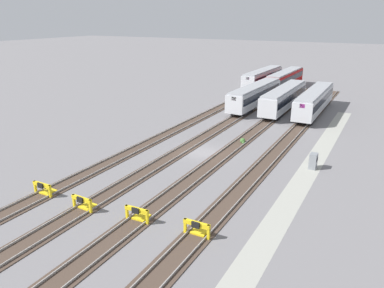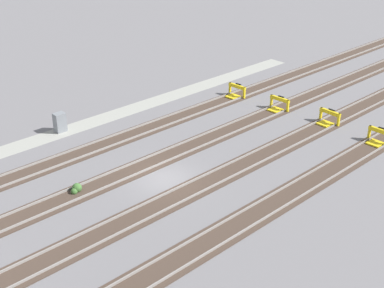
{
  "view_description": "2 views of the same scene",
  "coord_description": "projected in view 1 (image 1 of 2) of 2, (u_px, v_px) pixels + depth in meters",
  "views": [
    {
      "loc": [
        -35.24,
        -17.61,
        14.47
      ],
      "look_at": [
        -2.62,
        0.0,
        1.8
      ],
      "focal_mm": 35.0,
      "sensor_mm": 36.0,
      "label": 1
    },
    {
      "loc": [
        20.51,
        24.51,
        18.41
      ],
      "look_at": [
        -2.62,
        0.0,
        1.8
      ],
      "focal_mm": 50.0,
      "sensor_mm": 36.0,
      "label": 2
    }
  ],
  "objects": [
    {
      "name": "subway_car_front_row_left_inner",
      "position": [
        314.0,
        101.0,
        58.13
      ],
      "size": [
        18.02,
        2.96,
        3.7
      ],
      "color": "silver",
      "rests_on": "ground"
    },
    {
      "name": "subway_car_front_row_right_inner",
      "position": [
        285.0,
        79.0,
        78.15
      ],
      "size": [
        18.05,
        3.18,
        3.7
      ],
      "color": "#B71414",
      "rests_on": "ground"
    },
    {
      "name": "bumper_stop_nearest_track",
      "position": [
        198.0,
        228.0,
        25.99
      ],
      "size": [
        1.35,
        2.0,
        1.22
      ],
      "color": "yellow",
      "rests_on": "ground"
    },
    {
      "name": "rail_track_near_inner",
      "position": [
        223.0,
        156.0,
        40.84
      ],
      "size": [
        90.0,
        2.24,
        0.21
      ],
      "color": "#47382D",
      "rests_on": "ground"
    },
    {
      "name": "rail_track_far_inner",
      "position": [
        150.0,
        142.0,
        45.16
      ],
      "size": [
        90.0,
        2.23,
        0.21
      ],
      "color": "#47382D",
      "rests_on": "ground"
    },
    {
      "name": "bumper_stop_middle_track",
      "position": [
        84.0,
        203.0,
        29.47
      ],
      "size": [
        1.38,
        2.01,
        1.22
      ],
      "color": "yellow",
      "rests_on": "ground"
    },
    {
      "name": "rail_track_middle",
      "position": [
        184.0,
        149.0,
        43.0
      ],
      "size": [
        90.0,
        2.24,
        0.21
      ],
      "color": "#47382D",
      "rests_on": "ground"
    },
    {
      "name": "bumper_stop_far_inner_track",
      "position": [
        45.0,
        189.0,
        31.92
      ],
      "size": [
        1.34,
        2.0,
        1.22
      ],
      "color": "yellow",
      "rests_on": "ground"
    },
    {
      "name": "bumper_stop_near_inner_track",
      "position": [
        139.0,
        214.0,
        27.86
      ],
      "size": [
        1.36,
        2.01,
        1.22
      ],
      "color": "yellow",
      "rests_on": "ground"
    },
    {
      "name": "ground_plane",
      "position": [
        203.0,
        153.0,
        41.94
      ],
      "size": [
        400.0,
        400.0,
        0.0
      ],
      "primitive_type": "plane",
      "color": "slate"
    },
    {
      "name": "rail_track_nearest",
      "position": [
        265.0,
        164.0,
        38.68
      ],
      "size": [
        90.0,
        2.23,
        0.21
      ],
      "color": "#47382D",
      "rests_on": "ground"
    },
    {
      "name": "weed_clump",
      "position": [
        243.0,
        141.0,
        45.07
      ],
      "size": [
        0.92,
        0.7,
        0.64
      ],
      "color": "#427033",
      "rests_on": "ground"
    },
    {
      "name": "electrical_cabinet",
      "position": [
        313.0,
        161.0,
        37.28
      ],
      "size": [
        0.9,
        0.73,
        1.6
      ],
      "color": "gray",
      "rests_on": "ground"
    },
    {
      "name": "service_walkway",
      "position": [
        308.0,
        172.0,
        36.75
      ],
      "size": [
        54.0,
        2.0,
        0.01
      ],
      "primitive_type": "cube",
      "color": "#9E9E93",
      "rests_on": "ground"
    },
    {
      "name": "subway_car_front_row_rightmost",
      "position": [
        284.0,
        98.0,
        60.28
      ],
      "size": [
        18.01,
        2.88,
        3.7
      ],
      "color": "silver",
      "rests_on": "ground"
    },
    {
      "name": "subway_car_front_row_leftmost",
      "position": [
        255.0,
        95.0,
        62.47
      ],
      "size": [
        18.06,
        3.26,
        3.7
      ],
      "color": "silver",
      "rests_on": "ground"
    },
    {
      "name": "subway_car_front_row_centre",
      "position": [
        263.0,
        77.0,
        80.3
      ],
      "size": [
        18.05,
        3.19,
        3.7
      ],
      "color": "silver",
      "rests_on": "ground"
    }
  ]
}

